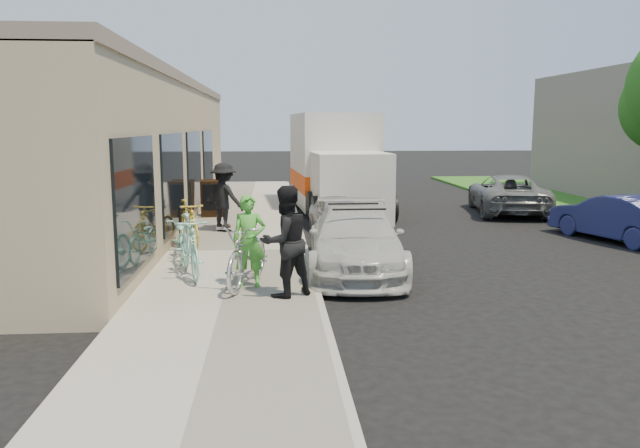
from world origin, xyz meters
name	(u,v)px	position (x,y,z in m)	size (l,w,h in m)	color
ground	(340,290)	(0.00, 0.00, 0.00)	(120.00, 120.00, 0.00)	black
sidewalk	(236,253)	(-2.00, 3.00, 0.07)	(3.00, 34.00, 0.15)	#A09990
curb	(306,253)	(-0.45, 3.00, 0.07)	(0.12, 34.00, 0.13)	#9A948C
storefront	(133,152)	(-5.24, 7.99, 2.12)	(3.60, 20.00, 4.22)	tan
bike_rack	(187,222)	(-3.15, 3.58, 0.70)	(0.27, 0.61, 0.91)	black
sandwich_board	(212,198)	(-3.00, 8.12, 0.72)	(0.73, 0.74, 1.11)	#321D0E
sedan_white	(355,240)	(0.44, 1.36, 0.65)	(2.16, 4.58, 1.33)	beige
sedan_silver	(338,215)	(0.54, 5.63, 0.53)	(1.24, 3.09, 1.05)	#98989D
moving_truck	(336,168)	(0.97, 10.47, 1.46)	(2.95, 6.83, 3.28)	silver
far_car_blue	(617,218)	(7.44, 4.20, 0.59)	(1.26, 3.60, 1.19)	navy
far_car_gray	(507,194)	(6.58, 9.32, 0.64)	(2.12, 4.60, 1.28)	slate
tandem_bike	(248,254)	(-1.61, -0.06, 0.70)	(0.73, 2.08, 1.09)	silver
woman_rider	(249,241)	(-1.59, -0.17, 0.94)	(0.57, 0.38, 1.58)	green
man_standing	(285,241)	(-0.99, -0.84, 1.05)	(0.87, 0.68, 1.80)	black
cruiser_bike_a	(190,246)	(-2.70, 0.64, 0.71)	(0.53, 1.86, 1.12)	#99E5D5
cruiser_bike_b	(182,238)	(-3.05, 2.18, 0.59)	(0.58, 1.67, 0.88)	#99E5D5
cruiser_bike_c	(188,225)	(-3.07, 3.28, 0.69)	(0.51, 1.79, 1.08)	gold
bystander_a	(224,197)	(-2.44, 5.52, 1.04)	(1.15, 0.66, 1.78)	black
bystander_b	(222,200)	(-2.55, 6.09, 0.89)	(0.87, 0.36, 1.49)	brown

